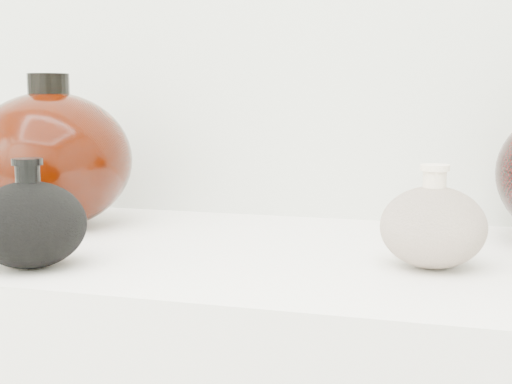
% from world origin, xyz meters
% --- Properties ---
extents(black_gourd_vase, '(0.14, 0.14, 0.12)m').
position_xyz_m(black_gourd_vase, '(-0.21, 0.78, 0.95)').
color(black_gourd_vase, black).
rests_on(black_gourd_vase, display_counter).
extents(cream_gourd_vase, '(0.14, 0.14, 0.12)m').
position_xyz_m(cream_gourd_vase, '(0.22, 0.91, 0.95)').
color(cream_gourd_vase, beige).
rests_on(cream_gourd_vase, display_counter).
extents(left_round_pot, '(0.30, 0.30, 0.23)m').
position_xyz_m(left_round_pot, '(-0.33, 1.01, 1.00)').
color(left_round_pot, black).
rests_on(left_round_pot, display_counter).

